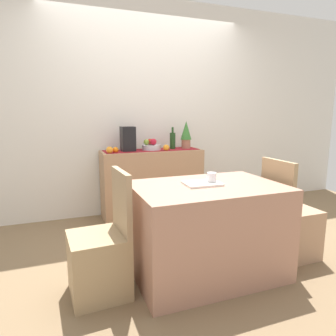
% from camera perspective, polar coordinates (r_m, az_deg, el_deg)
% --- Properties ---
extents(ground_plane, '(6.40, 6.40, 0.02)m').
position_cam_1_polar(ground_plane, '(3.16, 2.38, -14.09)').
color(ground_plane, '#7F6648').
rests_on(ground_plane, ground).
extents(room_wall_rear, '(6.40, 0.06, 2.70)m').
position_cam_1_polar(room_wall_rear, '(3.99, -4.17, 11.11)').
color(room_wall_rear, silver).
rests_on(room_wall_rear, ground).
extents(sideboard_console, '(1.25, 0.42, 0.84)m').
position_cam_1_polar(sideboard_console, '(3.84, -3.02, -2.86)').
color(sideboard_console, tan).
rests_on(sideboard_console, ground).
extents(table_runner, '(1.17, 0.32, 0.01)m').
position_cam_1_polar(table_runner, '(3.76, -3.09, 3.42)').
color(table_runner, maroon).
rests_on(table_runner, sideboard_console).
extents(fruit_bowl, '(0.23, 0.23, 0.06)m').
position_cam_1_polar(fruit_bowl, '(3.76, -3.14, 3.93)').
color(fruit_bowl, silver).
rests_on(fruit_bowl, table_runner).
extents(apple_center, '(0.07, 0.07, 0.07)m').
position_cam_1_polar(apple_center, '(3.74, -4.11, 4.91)').
color(apple_center, '#86A337').
rests_on(apple_center, fruit_bowl).
extents(apple_upper, '(0.08, 0.08, 0.08)m').
position_cam_1_polar(apple_upper, '(3.72, -2.73, 4.96)').
color(apple_upper, red).
rests_on(apple_upper, fruit_bowl).
extents(apple_rear, '(0.07, 0.07, 0.07)m').
position_cam_1_polar(apple_rear, '(3.80, -3.40, 5.00)').
color(apple_rear, red).
rests_on(apple_rear, fruit_bowl).
extents(wine_bottle, '(0.07, 0.07, 0.28)m').
position_cam_1_polar(wine_bottle, '(3.84, 0.88, 5.20)').
color(wine_bottle, '#1E421C').
rests_on(wine_bottle, sideboard_console).
extents(coffee_maker, '(0.16, 0.18, 0.30)m').
position_cam_1_polar(coffee_maker, '(3.67, -7.59, 5.45)').
color(coffee_maker, black).
rests_on(coffee_maker, sideboard_console).
extents(potted_plant, '(0.14, 0.14, 0.35)m').
position_cam_1_polar(potted_plant, '(3.91, 3.43, 6.44)').
color(potted_plant, '#A77058').
rests_on(potted_plant, sideboard_console).
extents(orange_loose_far, '(0.08, 0.08, 0.08)m').
position_cam_1_polar(orange_loose_far, '(3.69, -0.34, 3.86)').
color(orange_loose_far, orange).
rests_on(orange_loose_far, sideboard_console).
extents(orange_loose_near_bowl, '(0.07, 0.07, 0.07)m').
position_cam_1_polar(orange_loose_near_bowl, '(3.56, -9.87, 3.39)').
color(orange_loose_near_bowl, orange).
rests_on(orange_loose_near_bowl, sideboard_console).
extents(orange_loose_mid, '(0.08, 0.08, 0.08)m').
position_cam_1_polar(orange_loose_mid, '(3.52, -10.97, 3.36)').
color(orange_loose_mid, orange).
rests_on(orange_loose_mid, sideboard_console).
extents(dining_table, '(1.16, 0.79, 0.74)m').
position_cam_1_polar(dining_table, '(2.50, 7.27, -11.46)').
color(dining_table, tan).
rests_on(dining_table, ground).
extents(open_book, '(0.29, 0.22, 0.02)m').
position_cam_1_polar(open_book, '(2.39, 6.48, -2.93)').
color(open_book, white).
rests_on(open_book, dining_table).
extents(coffee_cup, '(0.07, 0.07, 0.09)m').
position_cam_1_polar(coffee_cup, '(2.42, 8.22, -1.92)').
color(coffee_cup, silver).
rests_on(coffee_cup, dining_table).
extents(chair_near_window, '(0.42, 0.42, 0.90)m').
position_cam_1_polar(chair_near_window, '(2.31, -12.56, -16.41)').
color(chair_near_window, tan).
rests_on(chair_near_window, ground).
extents(chair_by_corner, '(0.40, 0.40, 0.90)m').
position_cam_1_polar(chair_by_corner, '(3.00, 21.90, -10.48)').
color(chair_by_corner, tan).
rests_on(chair_by_corner, ground).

